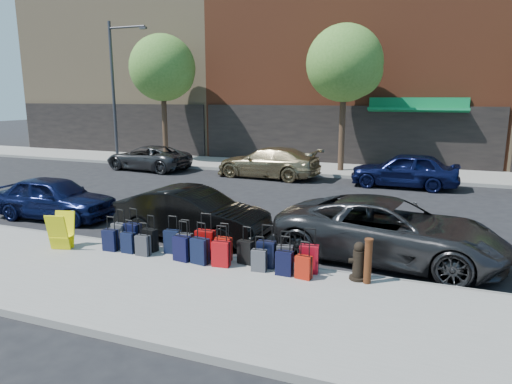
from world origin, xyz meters
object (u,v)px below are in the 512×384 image
at_px(bollard, 368,260).
at_px(car_far_1, 268,162).
at_px(car_far_0, 148,158).
at_px(tree_center, 347,65).
at_px(car_near_1, 193,214).
at_px(streetlight, 116,83).
at_px(display_rack, 61,231).
at_px(car_near_2, 389,230).
at_px(suitcase_front_5, 205,244).
at_px(car_far_2, 404,170).
at_px(fire_hydrant, 359,262).
at_px(tree_left, 165,70).
at_px(car_near_0, 55,198).

relative_size(bollard, car_far_1, 0.18).
bearing_deg(car_far_0, tree_center, 111.40).
xyz_separation_m(car_near_1, car_far_1, (-1.35, 10.03, 0.03)).
relative_size(streetlight, car_far_0, 1.69).
relative_size(display_rack, car_far_1, 0.18).
bearing_deg(car_near_2, car_near_1, 99.58).
xyz_separation_m(suitcase_front_5, car_near_1, (-1.19, 1.58, 0.23)).
distance_m(car_near_1, car_far_0, 12.90).
bearing_deg(car_far_2, fire_hydrant, -0.33).
relative_size(suitcase_front_5, fire_hydrant, 1.31).
distance_m(streetlight, suitcase_front_5, 19.08).
bearing_deg(tree_center, bollard, -77.76).
xyz_separation_m(streetlight, fire_hydrant, (16.37, -13.60, -4.14)).
distance_m(suitcase_front_5, car_far_1, 11.89).
relative_size(bollard, car_far_0, 0.20).
relative_size(tree_left, car_near_0, 1.78).
bearing_deg(fire_hydrant, car_near_0, 153.11).
bearing_deg(car_near_1, display_rack, 135.62).
xyz_separation_m(streetlight, car_near_0, (6.33, -11.65, -3.96)).
distance_m(tree_left, bollard, 20.42).
xyz_separation_m(tree_center, suitcase_front_5, (-0.67, -14.25, -4.93)).
relative_size(streetlight, car_near_2, 1.48).
bearing_deg(display_rack, car_far_1, 70.62).
distance_m(car_near_1, car_near_2, 5.24).
distance_m(car_near_2, car_far_1, 11.81).
bearing_deg(car_far_2, car_near_2, 2.09).
relative_size(streetlight, suitcase_front_5, 7.47).
bearing_deg(car_near_2, display_rack, 115.20).
xyz_separation_m(display_rack, car_far_2, (7.50, 12.13, 0.17)).
height_order(car_near_1, car_near_2, car_near_2).
height_order(car_near_0, car_far_1, car_far_1).
height_order(tree_left, tree_center, same).
relative_size(tree_left, display_rack, 7.92).
bearing_deg(streetlight, suitcase_front_5, -46.71).
bearing_deg(tree_left, car_near_2, -41.89).
bearing_deg(display_rack, car_near_2, 4.03).
distance_m(suitcase_front_5, display_rack, 3.74).
bearing_deg(tree_center, display_rack, -106.17).
height_order(car_near_2, car_far_0, car_near_2).
bearing_deg(car_near_1, bollard, -106.61).
relative_size(streetlight, car_far_2, 1.77).
bearing_deg(bollard, car_near_2, 83.15).
distance_m(fire_hydrant, car_near_2, 1.92).
distance_m(tree_center, car_near_0, 15.01).
bearing_deg(car_near_1, tree_left, 36.99).
xyz_separation_m(display_rack, car_far_0, (-5.73, 12.26, 0.06)).
bearing_deg(bollard, tree_center, 102.24).
relative_size(bollard, car_near_1, 0.22).
distance_m(tree_left, tree_center, 10.50).
bearing_deg(bollard, fire_hydrant, 147.15).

